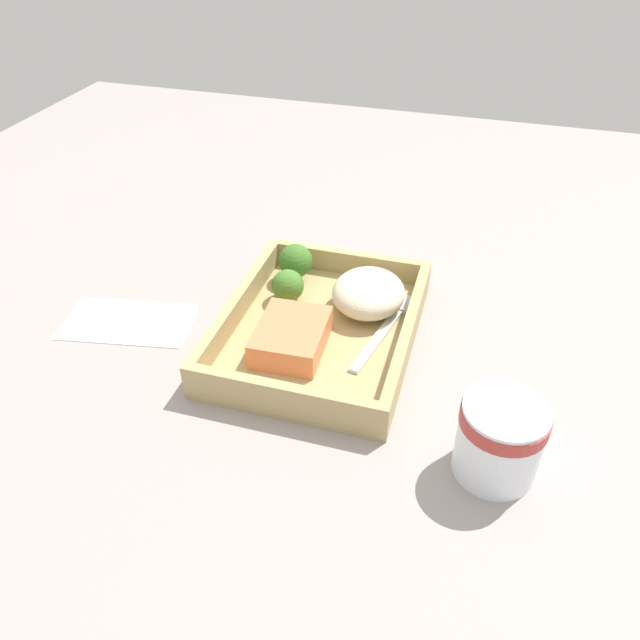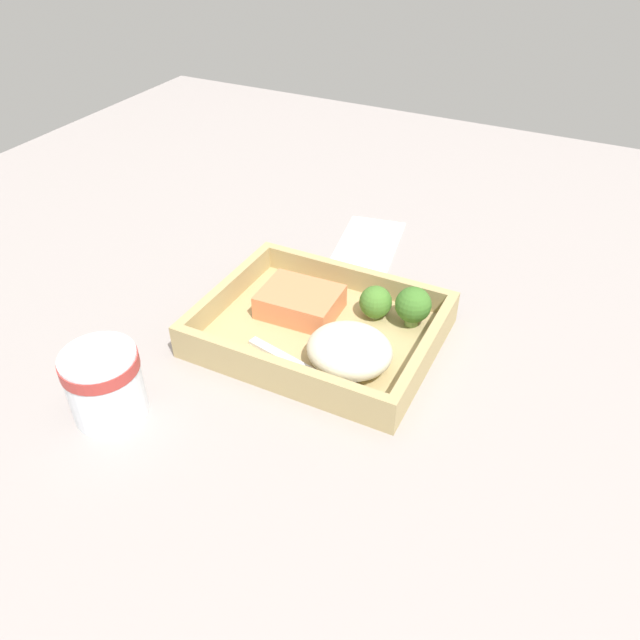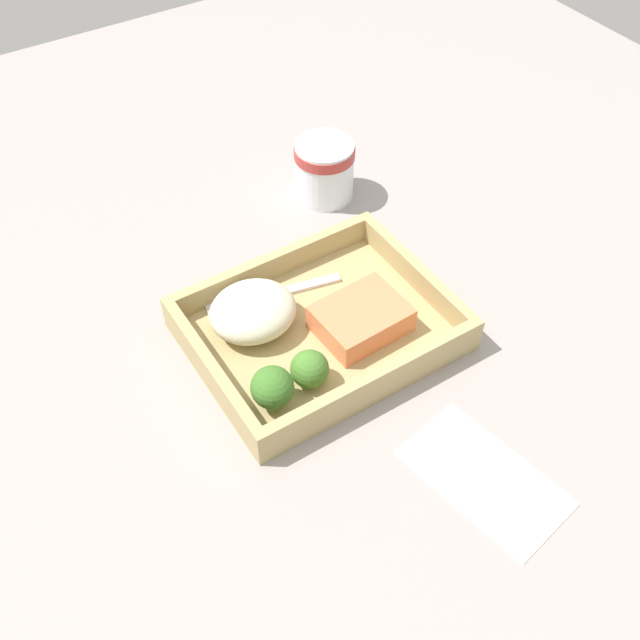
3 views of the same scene
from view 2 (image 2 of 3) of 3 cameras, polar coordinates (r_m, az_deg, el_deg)
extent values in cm
cube|color=gray|center=(75.04, 0.00, -2.25)|extent=(160.00, 160.00, 2.00)
cube|color=tan|center=(74.03, 0.00, -1.29)|extent=(27.01, 21.23, 1.20)
cube|color=tan|center=(65.98, -3.92, -4.70)|extent=(27.01, 1.20, 3.02)
cube|color=tan|center=(80.18, 3.22, 3.88)|extent=(27.01, 1.20, 3.02)
cube|color=tan|center=(78.28, -8.48, 2.57)|extent=(1.20, 18.83, 3.02)
cube|color=tan|center=(69.19, 9.61, -2.89)|extent=(1.20, 18.83, 3.02)
cube|color=#EA7E50|center=(75.72, -1.83, 1.67)|extent=(9.66, 7.69, 3.00)
ellipsoid|color=beige|center=(67.33, 2.71, -2.78)|extent=(9.48, 8.61, 4.54)
cylinder|color=#769D52|center=(74.89, 8.39, 0.14)|extent=(1.63, 1.63, 1.66)
sphere|color=#3E7228|center=(73.71, 8.53, 1.39)|extent=(4.30, 4.30, 4.30)
cylinder|color=#8AAF61|center=(75.85, 5.04, 0.68)|extent=(1.50, 1.50, 1.03)
sphere|color=#477B2B|center=(74.91, 5.11, 1.66)|extent=(3.94, 3.94, 3.94)
cube|color=silver|center=(69.03, -2.66, -3.82)|extent=(12.35, 3.69, 0.44)
cube|color=silver|center=(65.37, 2.61, -6.67)|extent=(3.79, 2.87, 0.44)
cylinder|color=white|center=(66.24, -19.07, -5.60)|extent=(7.47, 7.47, 7.74)
cylinder|color=#B23833|center=(64.48, -19.56, -3.78)|extent=(7.69, 7.69, 1.39)
cube|color=white|center=(92.94, 4.43, 7.02)|extent=(11.03, 16.50, 0.24)
camera|label=1|loc=(0.88, -45.39, 27.32)|focal=35.00mm
camera|label=3|loc=(0.98, 37.91, 40.33)|focal=42.00mm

